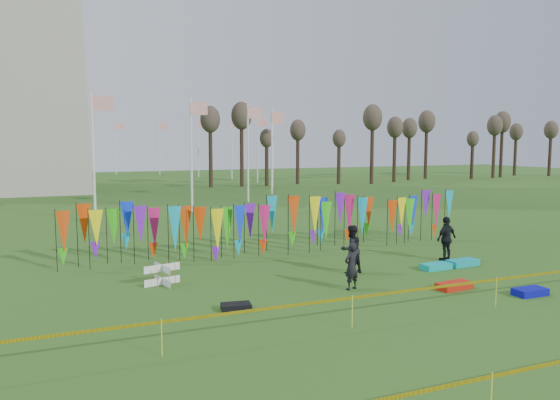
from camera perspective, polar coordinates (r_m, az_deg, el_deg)
name	(u,v)px	position (r m, az deg, el deg)	size (l,w,h in m)	color
ground	(374,301)	(17.59, 9.81, -10.34)	(160.00, 160.00, 0.00)	#2B5518
banner_row	(281,219)	(24.51, 0.09, -2.02)	(18.64, 0.64, 2.37)	black
caution_tape_near	(405,293)	(15.75, 12.92, -9.41)	(26.00, 0.02, 0.90)	#DFC204
tree_line	(401,132)	(71.27, 12.58, 6.93)	(53.92, 1.92, 7.84)	#39271C
box_kite	(162,275)	(19.48, -12.20, -7.63)	(0.67, 0.67, 0.75)	red
person_left	(351,266)	(18.56, 7.47, -6.87)	(0.58, 0.43, 1.60)	black
person_mid	(351,249)	(20.83, 7.43, -5.12)	(0.89, 0.55, 1.83)	black
person_right	(446,239)	(23.83, 17.00, -3.89)	(1.09, 0.62, 1.86)	black
kite_bag_turquoise	(436,266)	(22.25, 15.97, -6.69)	(1.18, 0.59, 0.24)	#0CB6B5
kite_bag_blue	(530,292)	(19.66, 24.67, -8.71)	(1.09, 0.57, 0.23)	#0B0DB5
kite_bag_red	(454,286)	(19.54, 17.73, -8.52)	(1.26, 0.58, 0.23)	red
kite_bag_black	(236,307)	(16.46, -4.61, -11.06)	(0.87, 0.50, 0.20)	black
kite_bag_teal	(463,263)	(23.21, 18.54, -6.23)	(1.29, 0.62, 0.25)	#0CAAB4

